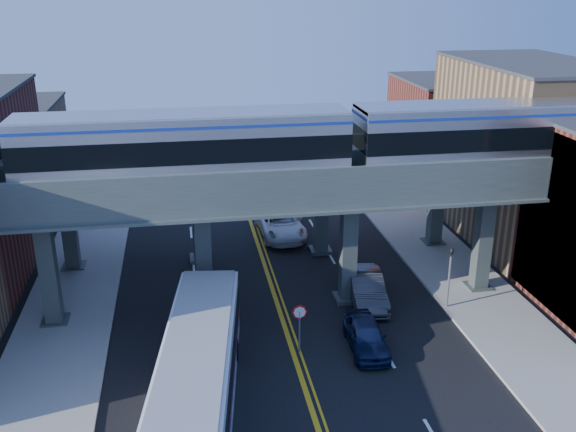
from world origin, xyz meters
name	(u,v)px	position (x,y,z in m)	size (l,w,h in m)	color
ground	(305,389)	(0.00, 0.00, 0.00)	(120.00, 120.00, 0.00)	black
sidewalk_west	(71,304)	(-11.50, 10.00, 0.08)	(5.00, 70.00, 0.16)	gray
sidewalk_east	(456,274)	(11.50, 10.00, 0.08)	(5.00, 70.00, 0.16)	gray
building_west_c	(9,156)	(-18.50, 29.00, 4.00)	(8.00, 10.00, 8.00)	olive
building_east_b	(523,152)	(18.50, 16.00, 6.00)	(8.00, 14.00, 12.00)	olive
building_east_c	(447,132)	(18.50, 29.00, 4.50)	(8.00, 10.00, 9.00)	maroon
mural_panel	(567,237)	(14.55, 4.00, 4.75)	(0.10, 9.50, 9.50)	teal
elevated_viaduct_near	(277,196)	(0.00, 8.00, 6.47)	(52.00, 3.60, 7.40)	#444F4A
elevated_viaduct_far	(260,162)	(0.00, 15.00, 6.47)	(52.00, 3.60, 7.40)	#444F4A
transit_train	(184,146)	(-4.68, 8.00, 9.42)	(51.14, 3.21, 3.75)	black
stop_sign	(300,321)	(0.30, 3.00, 1.76)	(0.76, 0.09, 2.63)	slate
traffic_signal	(450,271)	(9.20, 6.00, 2.30)	(0.15, 0.18, 4.10)	slate
transit_bus	(199,374)	(-4.67, -0.60, 1.73)	(4.64, 13.35, 3.37)	silver
car_lane_a	(366,335)	(3.62, 2.82, 0.74)	(1.76, 4.37, 1.49)	#0E1533
car_lane_b	(366,288)	(5.00, 7.57, 0.86)	(1.83, 5.24, 1.73)	#2E2E31
car_lane_c	(280,223)	(1.80, 18.49, 0.88)	(2.91, 6.32, 1.76)	white
car_lane_d	(285,219)	(2.27, 19.18, 0.88)	(2.45, 6.04, 1.75)	#AEAFB3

